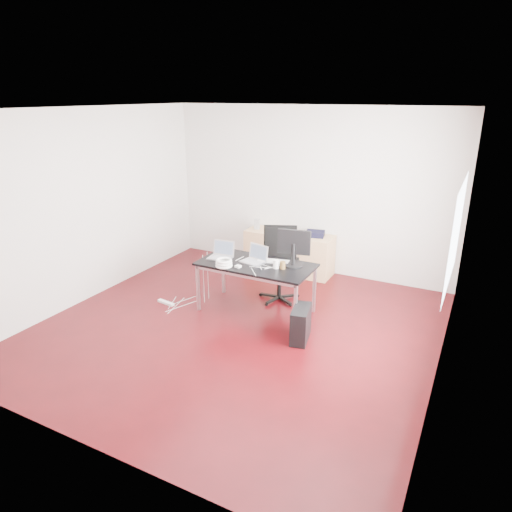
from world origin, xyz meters
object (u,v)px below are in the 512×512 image
at_px(desk, 256,267).
at_px(filing_cabinet_right, 317,257).
at_px(pc_tower, 301,324).
at_px(office_chair, 280,260).
at_px(filing_cabinet_left, 262,248).

relative_size(desk, filing_cabinet_right, 2.29).
xyz_separation_m(desk, pc_tower, (0.87, -0.47, -0.46)).
height_order(office_chair, filing_cabinet_right, office_chair).
xyz_separation_m(filing_cabinet_left, filing_cabinet_right, (1.03, 0.00, 0.00)).
relative_size(desk, filing_cabinet_left, 2.29).
relative_size(filing_cabinet_left, pc_tower, 1.56).
xyz_separation_m(desk, office_chair, (0.10, 0.59, -0.07)).
bearing_deg(desk, filing_cabinet_left, 113.53).
relative_size(filing_cabinet_right, pc_tower, 1.56).
xyz_separation_m(office_chair, filing_cabinet_left, (-0.82, 1.07, -0.26)).
bearing_deg(filing_cabinet_right, pc_tower, -75.15).
xyz_separation_m(desk, filing_cabinet_right, (0.31, 1.66, -0.33)).
distance_m(desk, office_chair, 0.60).
bearing_deg(filing_cabinet_right, filing_cabinet_left, 180.00).
bearing_deg(pc_tower, filing_cabinet_right, 93.51).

